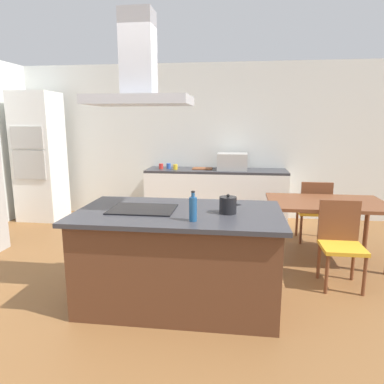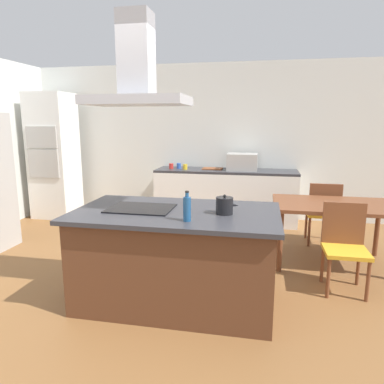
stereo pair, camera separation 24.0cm
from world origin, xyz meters
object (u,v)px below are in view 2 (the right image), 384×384
object	(u,v)px
cooktop	(141,208)
cutting_board	(212,169)
coffee_mug_blue	(179,166)
chair_facing_island	(344,241)
countertop_microwave	(242,162)
coffee_mug_yellow	(185,167)
chair_facing_back_wall	(323,210)
wall_oven_stack	(54,156)
tea_kettle	(225,206)
olive_oil_bottle	(187,208)
coffee_mug_red	(171,166)
dining_table	(333,210)
range_hood	(137,76)

from	to	relation	value
cooktop	cutting_board	size ratio (longest dim) A/B	1.76
coffee_mug_blue	chair_facing_island	distance (m)	3.28
countertop_microwave	coffee_mug_yellow	bearing A→B (deg)	-175.27
cutting_board	chair_facing_back_wall	world-z (taller)	cutting_board
coffee_mug_yellow	wall_oven_stack	distance (m)	2.38
tea_kettle	chair_facing_island	distance (m)	1.41
olive_oil_bottle	coffee_mug_yellow	world-z (taller)	olive_oil_bottle
tea_kettle	chair_facing_back_wall	distance (m)	2.33
olive_oil_bottle	chair_facing_island	xyz separation A→B (m)	(1.45, 0.92, -0.50)
coffee_mug_red	dining_table	distance (m)	2.90
countertop_microwave	range_hood	distance (m)	3.17
range_hood	wall_oven_stack	bearing A→B (deg)	134.03
olive_oil_bottle	wall_oven_stack	distance (m)	4.27
wall_oven_stack	cooktop	bearing A→B (deg)	-45.97
coffee_mug_blue	coffee_mug_yellow	bearing A→B (deg)	-39.58
olive_oil_bottle	chair_facing_back_wall	xyz separation A→B (m)	(1.45, 2.25, -0.50)
wall_oven_stack	chair_facing_back_wall	distance (m)	4.61
countertop_microwave	coffee_mug_blue	distance (m)	1.11
coffee_mug_yellow	range_hood	distance (m)	3.04
cooktop	dining_table	bearing A→B (deg)	32.91
coffee_mug_red	coffee_mug_yellow	size ratio (longest dim) A/B	1.00
coffee_mug_red	range_hood	world-z (taller)	range_hood
tea_kettle	coffee_mug_red	world-z (taller)	tea_kettle
countertop_microwave	coffee_mug_blue	bearing A→B (deg)	178.12
coffee_mug_blue	wall_oven_stack	world-z (taller)	wall_oven_stack
chair_facing_island	coffee_mug_yellow	bearing A→B (deg)	134.35
cooktop	wall_oven_stack	distance (m)	3.69
wall_oven_stack	olive_oil_bottle	bearing A→B (deg)	-43.96
olive_oil_bottle	chair_facing_back_wall	size ratio (longest dim) A/B	0.28
cooktop	olive_oil_bottle	bearing A→B (deg)	-31.62
coffee_mug_red	cutting_board	bearing A→B (deg)	6.10
coffee_mug_red	range_hood	xyz separation A→B (m)	(0.45, -2.85, 1.16)
coffee_mug_blue	chair_facing_back_wall	world-z (taller)	coffee_mug_blue
cooktop	coffee_mug_yellow	world-z (taller)	coffee_mug_yellow
cooktop	chair_facing_back_wall	size ratio (longest dim) A/B	0.67
cutting_board	coffee_mug_blue	bearing A→B (deg)	-178.68
countertop_microwave	cutting_board	distance (m)	0.53
cooktop	cutting_board	distance (m)	2.94
coffee_mug_red	cutting_board	world-z (taller)	coffee_mug_red
cutting_board	range_hood	size ratio (longest dim) A/B	0.38
wall_oven_stack	range_hood	xyz separation A→B (m)	(2.56, -2.65, 1.00)
coffee_mug_yellow	dining_table	size ratio (longest dim) A/B	0.06
chair_facing_island	chair_facing_back_wall	bearing A→B (deg)	90.00
cooktop	coffee_mug_red	world-z (taller)	coffee_mug_red
chair_facing_island	dining_table	bearing A→B (deg)	90.00
cooktop	wall_oven_stack	bearing A→B (deg)	134.03
coffee_mug_blue	cutting_board	size ratio (longest dim) A/B	0.26
chair_facing_back_wall	chair_facing_island	world-z (taller)	same
cooktop	olive_oil_bottle	distance (m)	0.61
olive_oil_bottle	chair_facing_island	distance (m)	1.79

